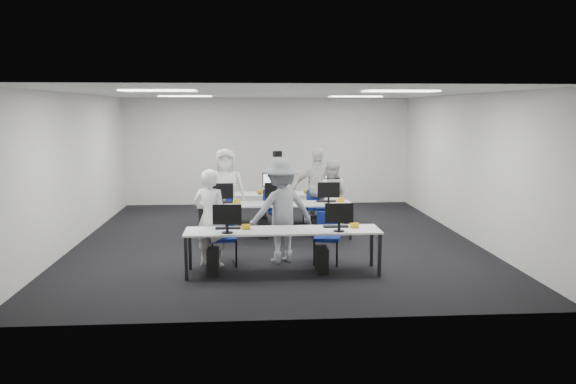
{
  "coord_description": "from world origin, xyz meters",
  "views": [
    {
      "loc": [
        -0.55,
        -11.39,
        2.69
      ],
      "look_at": [
        0.25,
        -0.01,
        1.0
      ],
      "focal_mm": 35.0,
      "sensor_mm": 36.0,
      "label": 1
    }
  ],
  "objects": [
    {
      "name": "handbag",
      "position": [
        -1.19,
        0.33,
        0.86
      ],
      "size": [
        0.38,
        0.31,
        0.27
      ],
      "primitive_type": "ellipsoid",
      "rotation": [
        0.0,
        0.0,
        -0.33
      ],
      "color": "#A67855",
      "rests_on": "desk_mid"
    },
    {
      "name": "photographer",
      "position": [
        0.02,
        -1.7,
        0.92
      ],
      "size": [
        1.35,
        1.03,
        1.85
      ],
      "primitive_type": "imported",
      "rotation": [
        0.0,
        0.0,
        3.46
      ],
      "color": "slate",
      "rests_on": "ground"
    },
    {
      "name": "student_0",
      "position": [
        -1.21,
        -1.88,
        0.84
      ],
      "size": [
        0.72,
        0.59,
        1.69
      ],
      "primitive_type": "imported",
      "rotation": [
        0.0,
        0.0,
        2.79
      ],
      "color": "white",
      "rests_on": "ground"
    },
    {
      "name": "chair_3",
      "position": [
        0.13,
        0.65,
        0.27
      ],
      "size": [
        0.54,
        0.57,
        0.85
      ],
      "rotation": [
        0.0,
        0.0,
        0.35
      ],
      "color": "navy",
      "rests_on": "ground"
    },
    {
      "name": "chair_2",
      "position": [
        -1.14,
        0.8,
        0.27
      ],
      "size": [
        0.51,
        0.54,
        0.85
      ],
      "rotation": [
        0.0,
        0.0,
        -0.24
      ],
      "color": "navy",
      "rests_on": "ground"
    },
    {
      "name": "equipment_back",
      "position": [
        0.19,
        1.62,
        0.36
      ],
      "size": [
        2.91,
        0.41,
        1.19
      ],
      "color": "white",
      "rests_on": "desk_back"
    },
    {
      "name": "equipment_front",
      "position": [
        -0.19,
        -2.42,
        0.36
      ],
      "size": [
        2.51,
        0.41,
        1.19
      ],
      "color": "#0C2BA0",
      "rests_on": "desk_front"
    },
    {
      "name": "room",
      "position": [
        0.0,
        0.0,
        1.5
      ],
      "size": [
        9.0,
        9.02,
        3.0
      ],
      "color": "black",
      "rests_on": "ground"
    },
    {
      "name": "desk_back",
      "position": [
        0.0,
        1.6,
        0.68
      ],
      "size": [
        3.2,
        0.7,
        0.73
      ],
      "color": "#B1B4B6",
      "rests_on": "ground"
    },
    {
      "name": "desk_mid",
      "position": [
        0.0,
        0.2,
        0.68
      ],
      "size": [
        3.2,
        0.7,
        0.73
      ],
      "color": "#B1B4B6",
      "rests_on": "ground"
    },
    {
      "name": "chair_1",
      "position": [
        0.81,
        -1.86,
        0.28
      ],
      "size": [
        0.54,
        0.57,
        0.89
      ],
      "rotation": [
        0.0,
        0.0,
        -0.26
      ],
      "color": "navy",
      "rests_on": "ground"
    },
    {
      "name": "equipment_mid",
      "position": [
        -0.19,
        0.18,
        0.36
      ],
      "size": [
        2.91,
        0.41,
        1.19
      ],
      "color": "white",
      "rests_on": "desk_mid"
    },
    {
      "name": "chair_4",
      "position": [
        1.16,
        0.82,
        0.31
      ],
      "size": [
        0.49,
        0.53,
        0.98
      ],
      "rotation": [
        0.0,
        0.0,
        0.03
      ],
      "color": "navy",
      "rests_on": "ground"
    },
    {
      "name": "desk_front",
      "position": [
        0.0,
        -2.4,
        0.68
      ],
      "size": [
        3.2,
        0.7,
        0.73
      ],
      "color": "#B1B4B6",
      "rests_on": "ground"
    },
    {
      "name": "chair_7",
      "position": [
        0.93,
        1.15,
        0.28
      ],
      "size": [
        0.48,
        0.52,
        0.89
      ],
      "rotation": [
        0.0,
        0.0,
        0.1
      ],
      "color": "navy",
      "rests_on": "ground"
    },
    {
      "name": "dslr_camera",
      "position": [
        -0.04,
        -1.53,
        1.91
      ],
      "size": [
        0.19,
        0.22,
        0.1
      ],
      "primitive_type": "cube",
      "rotation": [
        0.0,
        0.0,
        3.46
      ],
      "color": "black",
      "rests_on": "photographer"
    },
    {
      "name": "student_3",
      "position": [
        0.98,
        1.0,
        0.92
      ],
      "size": [
        1.15,
        0.7,
        1.83
      ],
      "primitive_type": "imported",
      "rotation": [
        0.0,
        0.0,
        -0.25
      ],
      "color": "white",
      "rests_on": "ground"
    },
    {
      "name": "chair_6",
      "position": [
        -0.0,
        1.07,
        0.29
      ],
      "size": [
        0.51,
        0.55,
        0.92
      ],
      "rotation": [
        0.0,
        0.0,
        -0.13
      ],
      "color": "navy",
      "rests_on": "ground"
    },
    {
      "name": "ceiling_panels",
      "position": [
        0.0,
        0.0,
        2.98
      ],
      "size": [
        5.2,
        4.6,
        0.02
      ],
      "color": "white",
      "rests_on": "room"
    },
    {
      "name": "chair_0",
      "position": [
        -1.01,
        -1.81,
        0.29
      ],
      "size": [
        0.51,
        0.54,
        0.91
      ],
      "rotation": [
        0.0,
        0.0,
        0.13
      ],
      "color": "navy",
      "rests_on": "ground"
    },
    {
      "name": "student_2",
      "position": [
        -1.07,
        1.0,
        0.91
      ],
      "size": [
        0.95,
        0.67,
        1.83
      ],
      "primitive_type": "imported",
      "rotation": [
        0.0,
        0.0,
        0.1
      ],
      "color": "white",
      "rests_on": "ground"
    },
    {
      "name": "chair_5",
      "position": [
        -1.12,
        0.95,
        0.26
      ],
      "size": [
        0.45,
        0.49,
        0.82
      ],
      "rotation": [
        0.0,
        0.0,
        0.13
      ],
      "color": "navy",
      "rests_on": "ground"
    },
    {
      "name": "student_1",
      "position": [
        1.29,
        0.91,
        0.79
      ],
      "size": [
        0.92,
        0.82,
        1.57
      ],
      "primitive_type": "imported",
      "rotation": [
        0.0,
        0.0,
        2.8
      ],
      "color": "white",
      "rests_on": "ground"
    }
  ]
}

